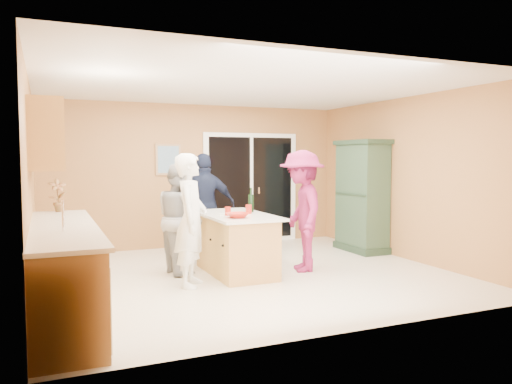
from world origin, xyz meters
name	(u,v)px	position (x,y,z in m)	size (l,w,h in m)	color
floor	(249,275)	(0.00, 0.00, 0.00)	(5.50, 5.50, 0.00)	silver
ceiling	(249,87)	(0.00, 0.00, 2.60)	(5.50, 5.00, 0.10)	silver
wall_back	(198,176)	(0.00, 2.50, 1.30)	(5.50, 0.10, 2.60)	tan
wall_front	(351,194)	(0.00, -2.50, 1.30)	(5.50, 0.10, 2.60)	tan
wall_left	(31,187)	(-2.75, 0.00, 1.30)	(0.10, 5.00, 2.60)	tan
wall_right	(408,179)	(2.75, 0.00, 1.30)	(0.10, 5.00, 2.60)	tan
left_cabinet_run	(64,274)	(-2.45, -1.05, 0.46)	(0.65, 3.05, 1.24)	tan
upper_cabinets	(46,137)	(-2.58, -0.20, 1.88)	(0.35, 1.60, 0.75)	tan
sliding_door	(251,188)	(1.05, 2.46, 1.05)	(1.90, 0.07, 2.10)	white
framed_picture	(168,160)	(-0.55, 2.48, 1.60)	(0.46, 0.04, 0.56)	#A17850
kitchen_island	(236,246)	(-0.14, 0.15, 0.40)	(0.88, 1.61, 0.85)	tan
green_hutch	(362,197)	(2.49, 0.88, 0.94)	(0.56, 1.05, 1.94)	#213524
woman_white	(191,220)	(-0.90, -0.27, 0.84)	(0.62, 0.40, 1.69)	white
woman_grey	(180,218)	(-0.85, 0.51, 0.78)	(0.76, 0.59, 1.56)	#A9AAAC
woman_navy	(205,205)	(-0.19, 1.43, 0.85)	(1.00, 0.42, 1.71)	#171C33
woman_magenta	(302,211)	(0.81, -0.05, 0.87)	(1.13, 0.65, 1.74)	maroon
serving_bowl	(237,215)	(-0.28, -0.28, 0.88)	(0.28, 0.28, 0.07)	#AA1F12
tulip_vase	(58,195)	(-2.45, 0.49, 1.16)	(0.23, 0.15, 0.43)	#B3111F
tumbler_near	(228,211)	(-0.30, 0.02, 0.90)	(0.08, 0.08, 0.12)	#AA1F12
tumbler_far	(249,209)	(0.04, 0.12, 0.91)	(0.09, 0.09, 0.13)	#AA1F12
wine_bottle	(251,203)	(0.15, 0.29, 0.98)	(0.08, 0.08, 0.35)	black
white_plate	(226,214)	(-0.29, 0.13, 0.85)	(0.21, 0.21, 0.01)	white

